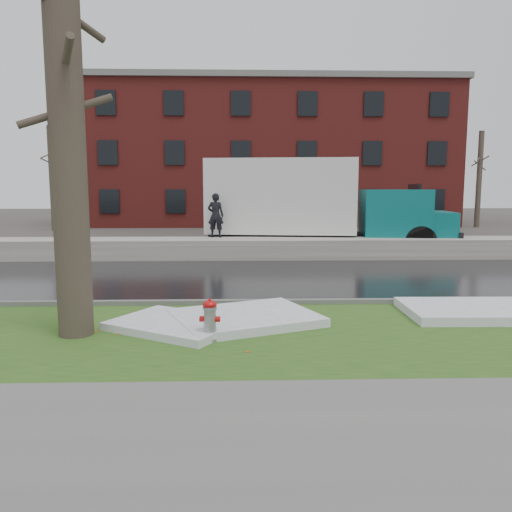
{
  "coord_description": "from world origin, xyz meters",
  "views": [
    {
      "loc": [
        -0.21,
        -9.82,
        2.55
      ],
      "look_at": [
        0.14,
        1.89,
        1.0
      ],
      "focal_mm": 35.0,
      "sensor_mm": 36.0,
      "label": 1
    }
  ],
  "objects_px": {
    "worker": "(216,215)",
    "box_truck": "(311,204)",
    "fire_hydrant": "(210,318)",
    "tree": "(66,116)"
  },
  "relations": [
    {
      "from": "tree",
      "to": "worker",
      "type": "bearing_deg",
      "value": 79.68
    },
    {
      "from": "fire_hydrant",
      "to": "tree",
      "type": "distance_m",
      "value": 4.12
    },
    {
      "from": "fire_hydrant",
      "to": "worker",
      "type": "xyz_separation_m",
      "value": [
        -0.45,
        10.98,
        1.17
      ]
    },
    {
      "from": "fire_hydrant",
      "to": "tree",
      "type": "bearing_deg",
      "value": 174.73
    },
    {
      "from": "worker",
      "to": "tree",
      "type": "bearing_deg",
      "value": 87.54
    },
    {
      "from": "tree",
      "to": "box_truck",
      "type": "relative_size",
      "value": 0.65
    },
    {
      "from": "tree",
      "to": "box_truck",
      "type": "distance_m",
      "value": 13.21
    },
    {
      "from": "worker",
      "to": "box_truck",
      "type": "bearing_deg",
      "value": -154.25
    },
    {
      "from": "box_truck",
      "to": "worker",
      "type": "xyz_separation_m",
      "value": [
        -3.81,
        -1.23,
        -0.41
      ]
    },
    {
      "from": "fire_hydrant",
      "to": "worker",
      "type": "relative_size",
      "value": 0.43
    }
  ]
}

